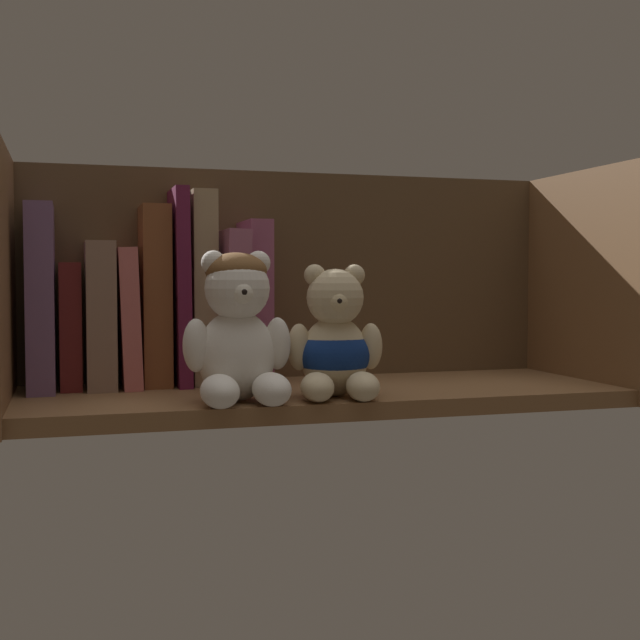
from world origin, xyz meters
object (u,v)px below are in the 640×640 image
(book_2, at_px, (100,315))
(book_5, at_px, (179,287))
(book_7, at_px, (228,307))
(teddy_bear_smaller, at_px, (335,345))
(book_0, at_px, (41,298))
(book_4, at_px, (154,296))
(book_6, at_px, (201,288))
(book_3, at_px, (128,318))
(teddy_bear_larger, at_px, (238,330))
(book_8, at_px, (253,302))
(book_1, at_px, (71,326))

(book_2, height_order, book_5, book_5)
(book_7, xyz_separation_m, teddy_bear_smaller, (0.09, -0.17, -0.04))
(book_0, xyz_separation_m, book_4, (0.13, 0.00, 0.00))
(book_5, relative_size, teddy_bear_smaller, 1.64)
(book_5, relative_size, book_6, 1.01)
(book_3, bearing_deg, book_2, 180.00)
(book_2, xyz_separation_m, book_4, (0.07, 0.00, 0.02))
(book_0, relative_size, teddy_bear_larger, 1.35)
(book_8, xyz_separation_m, teddy_bear_smaller, (0.06, -0.17, -0.04))
(book_1, distance_m, teddy_bear_smaller, 0.33)
(book_6, xyz_separation_m, teddy_bear_larger, (0.01, -0.17, -0.04))
(book_3, bearing_deg, book_5, 0.00)
(book_4, height_order, teddy_bear_larger, book_4)
(teddy_bear_larger, bearing_deg, book_6, 94.28)
(book_0, relative_size, book_4, 0.99)
(book_5, xyz_separation_m, book_7, (0.06, 0.00, -0.03))
(book_8, height_order, teddy_bear_smaller, book_8)
(book_0, distance_m, book_4, 0.13)
(book_3, height_order, book_8, book_8)
(book_4, distance_m, teddy_bear_smaller, 0.25)
(book_5, height_order, book_7, book_5)
(book_5, bearing_deg, book_3, 180.00)
(book_2, relative_size, book_4, 0.80)
(book_5, bearing_deg, book_7, 0.00)
(book_2, distance_m, teddy_bear_larger, 0.22)
(book_7, relative_size, teddy_bear_smaller, 1.29)
(book_0, height_order, book_4, book_4)
(book_3, distance_m, teddy_bear_smaller, 0.27)
(book_7, xyz_separation_m, teddy_bear_larger, (-0.02, -0.17, -0.02))
(book_1, distance_m, book_4, 0.11)
(book_4, xyz_separation_m, book_6, (0.06, 0.00, 0.01))
(book_1, relative_size, book_4, 0.68)
(book_5, bearing_deg, book_6, 0.00)
(book_1, height_order, teddy_bear_larger, teddy_bear_larger)
(book_6, relative_size, teddy_bear_smaller, 1.62)
(book_1, bearing_deg, book_4, 0.00)
(book_0, relative_size, book_6, 0.91)
(book_8, bearing_deg, book_4, 180.00)
(book_1, distance_m, book_5, 0.14)
(book_1, xyz_separation_m, book_4, (0.10, 0.00, 0.04))
(book_4, bearing_deg, book_2, 180.00)
(book_6, distance_m, teddy_bear_smaller, 0.22)
(book_0, xyz_separation_m, teddy_bear_smaller, (0.32, -0.17, -0.05))
(book_1, relative_size, book_6, 0.63)
(book_1, relative_size, book_7, 0.79)
(book_2, distance_m, book_7, 0.16)
(teddy_bear_larger, distance_m, teddy_bear_smaller, 0.11)
(book_0, xyz_separation_m, book_3, (0.10, 0.00, -0.03))
(book_0, relative_size, book_7, 1.14)
(book_7, bearing_deg, book_4, 180.00)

